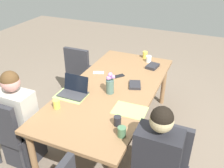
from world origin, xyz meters
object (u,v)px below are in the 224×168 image
(coffee_mug_centre_left, at_px, (145,55))
(person_near_left_mid, at_px, (156,168))
(coffee_mug_near_left, at_px, (122,132))
(dining_table, at_px, (112,92))
(laptop_far_left_near, at_px, (74,91))
(chair_near_left_mid, at_px, (164,166))
(book_blue_cover, at_px, (135,85))
(chair_far_left_near, at_px, (12,129))
(coffee_mug_centre_right, at_px, (117,121))
(phone_black, at_px, (119,76))
(phone_silver, at_px, (98,73))
(flower_vase, at_px, (110,84))
(coffee_mug_near_right, at_px, (149,59))
(coffee_mug_far_left, at_px, (56,104))
(book_red_cover, at_px, (153,66))
(person_far_left_near, at_px, (20,124))
(chair_far_left_far, at_px, (81,69))

(coffee_mug_centre_left, bearing_deg, person_near_left_mid, -159.97)
(coffee_mug_near_left, bearing_deg, dining_table, 29.11)
(coffee_mug_centre_left, bearing_deg, laptop_far_left_near, 161.23)
(chair_near_left_mid, bearing_deg, book_blue_cover, 33.81)
(chair_far_left_near, height_order, laptop_far_left_near, laptop_far_left_near)
(dining_table, height_order, coffee_mug_centre_right, coffee_mug_centre_right)
(dining_table, bearing_deg, phone_black, 6.26)
(chair_near_left_mid, distance_m, coffee_mug_near_left, 0.51)
(book_blue_cover, bearing_deg, coffee_mug_near_left, 171.96)
(chair_near_left_mid, height_order, person_near_left_mid, person_near_left_mid)
(book_blue_cover, relative_size, phone_silver, 1.33)
(flower_vase, bearing_deg, coffee_mug_near_right, -9.58)
(coffee_mug_centre_right, height_order, coffee_mug_far_left, coffee_mug_centre_right)
(coffee_mug_centre_right, xyz_separation_m, book_red_cover, (1.41, 0.03, -0.03))
(person_far_left_near, xyz_separation_m, coffee_mug_centre_right, (0.17, -1.12, 0.27))
(person_far_left_near, relative_size, laptop_far_left_near, 3.73)
(chair_far_left_far, distance_m, coffee_mug_near_left, 2.03)
(coffee_mug_far_left, distance_m, book_blue_cover, 1.01)
(coffee_mug_far_left, xyz_separation_m, book_red_cover, (1.40, -0.69, -0.03))
(dining_table, bearing_deg, coffee_mug_centre_right, -152.51)
(person_near_left_mid, xyz_separation_m, book_blue_cover, (0.97, 0.54, 0.24))
(coffee_mug_centre_right, bearing_deg, person_near_left_mid, -111.08)
(chair_far_left_near, height_order, flower_vase, flower_vase)
(coffee_mug_near_right, bearing_deg, phone_silver, 139.42)
(chair_far_left_far, xyz_separation_m, coffee_mug_centre_right, (-1.39, -1.22, 0.30))
(book_red_cover, distance_m, book_blue_cover, 0.61)
(person_near_left_mid, bearing_deg, phone_silver, 45.05)
(dining_table, xyz_separation_m, phone_silver, (0.30, 0.33, 0.07))
(chair_far_left_near, height_order, coffee_mug_far_left, chair_far_left_near)
(chair_near_left_mid, bearing_deg, book_red_cover, 19.69)
(chair_far_left_far, relative_size, phone_black, 6.00)
(laptop_far_left_near, bearing_deg, chair_far_left_far, 26.42)
(coffee_mug_far_left, distance_m, phone_silver, 0.94)
(chair_far_left_far, relative_size, coffee_mug_near_right, 9.24)
(person_near_left_mid, distance_m, chair_far_left_far, 2.29)
(dining_table, distance_m, coffee_mug_far_left, 0.75)
(chair_far_left_near, xyz_separation_m, person_near_left_mid, (0.07, -1.63, 0.03))
(book_blue_cover, bearing_deg, phone_black, 40.48)
(person_far_left_near, bearing_deg, coffee_mug_near_right, -29.58)
(flower_vase, relative_size, coffee_mug_centre_right, 2.65)
(flower_vase, height_order, book_red_cover, flower_vase)
(flower_vase, distance_m, book_blue_cover, 0.37)
(person_near_left_mid, height_order, coffee_mug_far_left, person_near_left_mid)
(coffee_mug_far_left, relative_size, book_red_cover, 0.49)
(person_near_left_mid, bearing_deg, dining_table, 43.78)
(coffee_mug_near_left, distance_m, phone_silver, 1.32)
(coffee_mug_centre_left, xyz_separation_m, coffee_mug_far_left, (-1.69, 0.49, -0.01))
(chair_near_left_mid, height_order, book_blue_cover, chair_near_left_mid)
(chair_near_left_mid, height_order, flower_vase, flower_vase)
(coffee_mug_near_left, height_order, book_red_cover, coffee_mug_near_left)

